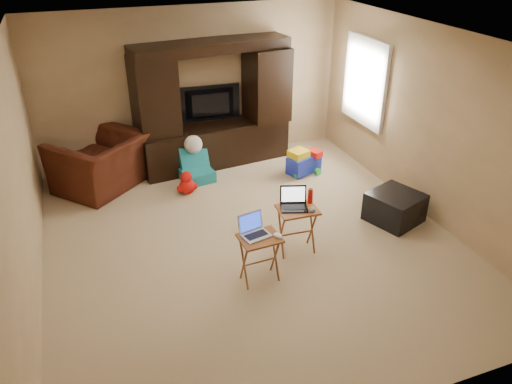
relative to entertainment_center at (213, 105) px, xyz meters
name	(u,v)px	position (x,y,z in m)	size (l,w,h in m)	color
floor	(251,240)	(-0.24, -2.41, -1.01)	(5.50, 5.50, 0.00)	beige
ceiling	(249,40)	(-0.24, -2.41, 1.49)	(5.50, 5.50, 0.00)	silver
wall_back	(192,86)	(-0.24, 0.34, 0.24)	(5.00, 5.00, 0.00)	tan
wall_front	(382,297)	(-0.24, -5.16, 0.24)	(5.00, 5.00, 0.00)	tan
wall_left	(17,185)	(-2.74, -2.41, 0.24)	(5.50, 5.50, 0.00)	tan
wall_right	(429,124)	(2.26, -2.41, 0.24)	(5.50, 5.50, 0.00)	tan
window_pane	(366,82)	(2.24, -0.86, 0.39)	(1.20, 1.20, 0.00)	white
window_frame	(365,82)	(2.22, -0.86, 0.39)	(0.06, 1.14, 1.34)	white
entertainment_center	(213,105)	(0.00, 0.00, 0.00)	(2.46, 0.62, 2.01)	black
television	(211,105)	(0.00, 0.15, -0.04)	(1.02, 0.13, 0.59)	black
recliner	(101,163)	(-1.84, -0.27, -0.60)	(1.25, 1.09, 0.81)	#4E1E10
child_rocker	(196,162)	(-0.46, -0.54, -0.70)	(0.46, 0.53, 0.62)	#17737F
plush_toy	(187,182)	(-0.70, -0.90, -0.83)	(0.33, 0.27, 0.36)	red
push_toy	(304,161)	(1.23, -0.88, -0.80)	(0.56, 0.40, 0.42)	#1627B4
ottoman	(395,207)	(1.75, -2.63, -0.81)	(0.62, 0.62, 0.40)	black
tray_table_left	(260,259)	(-0.42, -3.20, -0.72)	(0.44, 0.35, 0.57)	brown
tray_table_right	(297,230)	(0.20, -2.83, -0.71)	(0.46, 0.37, 0.60)	#A35427
laptop_left	(256,227)	(-0.45, -3.17, -0.31)	(0.30, 0.25, 0.24)	silver
laptop_right	(294,200)	(0.16, -2.81, -0.29)	(0.31, 0.26, 0.24)	black
mouse_left	(278,236)	(-0.24, -3.27, -0.41)	(0.07, 0.12, 0.05)	white
mouse_right	(312,210)	(0.33, -2.95, -0.38)	(0.08, 0.12, 0.05)	#44454A
water_bottle	(310,196)	(0.40, -2.75, -0.31)	(0.06, 0.06, 0.19)	red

